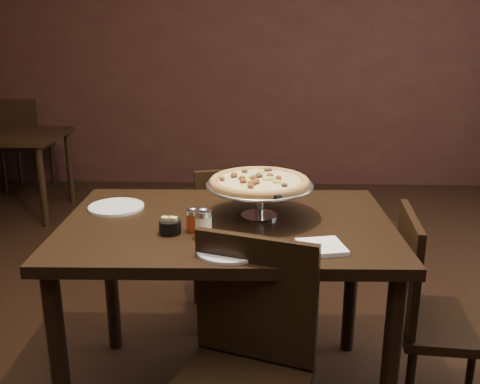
{
  "coord_description": "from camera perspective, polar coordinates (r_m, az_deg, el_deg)",
  "views": [
    {
      "loc": [
        0.1,
        -1.98,
        1.59
      ],
      "look_at": [
        0.01,
        0.1,
        0.94
      ],
      "focal_mm": 40.0,
      "sensor_mm": 36.0,
      "label": 1
    }
  ],
  "objects": [
    {
      "name": "chair_side",
      "position": [
        2.36,
        19.87,
        -11.75
      ],
      "size": [
        0.45,
        0.45,
        0.89
      ],
      "rotation": [
        0.0,
        0.0,
        1.48
      ],
      "color": "black",
      "rests_on": "ground"
    },
    {
      "name": "parmesan_shaker",
      "position": [
        2.0,
        -3.93,
        -3.33
      ],
      "size": [
        0.07,
        0.07,
        0.12
      ],
      "color": "beige",
      "rests_on": "dining_table"
    },
    {
      "name": "plate_left",
      "position": [
        2.39,
        -13.06,
        -1.57
      ],
      "size": [
        0.24,
        0.24,
        0.01
      ],
      "primitive_type": "cylinder",
      "color": "silver",
      "rests_on": "dining_table"
    },
    {
      "name": "chair_far",
      "position": [
        2.89,
        -0.78,
        -4.98
      ],
      "size": [
        0.52,
        0.52,
        0.92
      ],
      "rotation": [
        0.0,
        0.0,
        3.39
      ],
      "color": "black",
      "rests_on": "ground"
    },
    {
      "name": "pizza_stand",
      "position": [
        2.18,
        2.09,
        1.04
      ],
      "size": [
        0.44,
        0.44,
        0.18
      ],
      "color": "silver",
      "rests_on": "dining_table"
    },
    {
      "name": "packet_caddy",
      "position": [
        2.06,
        -7.48,
        -3.64
      ],
      "size": [
        0.08,
        0.08,
        0.07
      ],
      "rotation": [
        0.0,
        0.0,
        -0.24
      ],
      "color": "black",
      "rests_on": "dining_table"
    },
    {
      "name": "chair_near",
      "position": [
        1.87,
        0.29,
        -18.16
      ],
      "size": [
        0.55,
        0.55,
        0.93
      ],
      "rotation": [
        0.0,
        0.0,
        -0.33
      ],
      "color": "black",
      "rests_on": "ground"
    },
    {
      "name": "serving_spatula",
      "position": [
        2.03,
        4.78,
        -0.38
      ],
      "size": [
        0.15,
        0.15,
        0.02
      ],
      "rotation": [
        0.0,
        0.0,
        -0.74
      ],
      "color": "silver",
      "rests_on": "pizza_stand"
    },
    {
      "name": "pepper_flake_shaker",
      "position": [
        2.07,
        -5.03,
        -2.97
      ],
      "size": [
        0.06,
        0.06,
        0.1
      ],
      "color": "maroon",
      "rests_on": "dining_table"
    },
    {
      "name": "room",
      "position": [
        2.02,
        1.33,
        11.87
      ],
      "size": [
        6.04,
        7.04,
        2.84
      ],
      "color": "black",
      "rests_on": "ground"
    },
    {
      "name": "dining_table",
      "position": [
        2.21,
        -1.35,
        -5.82
      ],
      "size": [
        1.35,
        0.92,
        0.83
      ],
      "rotation": [
        0.0,
        0.0,
        0.02
      ],
      "color": "black",
      "rests_on": "ground"
    },
    {
      "name": "plate_near",
      "position": [
        1.88,
        -1.19,
        -6.26
      ],
      "size": [
        0.23,
        0.23,
        0.01
      ],
      "primitive_type": "cylinder",
      "color": "silver",
      "rests_on": "dining_table"
    },
    {
      "name": "napkin_stack",
      "position": [
        1.93,
        8.69,
        -5.82
      ],
      "size": [
        0.18,
        0.18,
        0.02
      ],
      "primitive_type": "cube",
      "rotation": [
        0.0,
        0.0,
        0.21
      ],
      "color": "white",
      "rests_on": "dining_table"
    },
    {
      "name": "bg_chair_far",
      "position": [
        5.76,
        -22.17,
        5.08
      ],
      "size": [
        0.44,
        0.44,
        0.94
      ],
      "rotation": [
        0.0,
        0.0,
        3.15
      ],
      "color": "black",
      "rests_on": "ground"
    }
  ]
}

